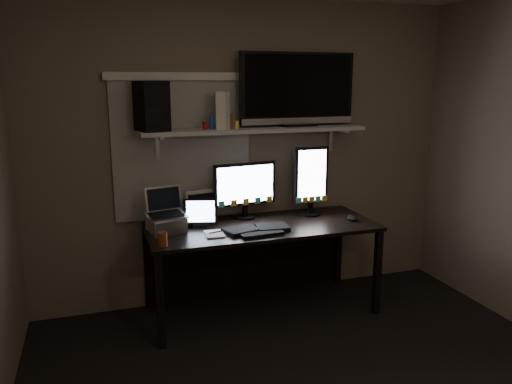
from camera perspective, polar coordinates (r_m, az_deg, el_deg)
name	(u,v)px	position (r m, az deg, el deg)	size (l,w,h in m)	color
back_wall	(248,153)	(4.19, -0.95, 4.43)	(3.60, 3.60, 0.00)	#7C6B59
window_blinds	(183,151)	(4.04, -8.38, 4.71)	(1.10, 0.02, 1.10)	beige
desk	(257,242)	(4.12, 0.13, -5.69)	(1.80, 0.75, 0.73)	black
wall_shelf	(254,130)	(4.00, -0.21, 7.14)	(1.80, 0.35, 0.03)	beige
monitor_landscape	(245,190)	(4.10, -1.27, 0.21)	(0.54, 0.06, 0.47)	black
monitor_portrait	(311,181)	(4.20, 6.32, 1.27)	(0.30, 0.06, 0.59)	black
keyboard	(257,229)	(3.80, 0.09, -4.24)	(0.50, 0.20, 0.03)	black
mouse	(352,218)	(4.14, 10.95, -2.98)	(0.07, 0.11, 0.04)	black
notepad	(214,234)	(3.72, -4.77, -4.80)	(0.14, 0.19, 0.01)	silver
tablet	(200,213)	(3.89, -6.41, -2.39)	(0.26, 0.11, 0.23)	black
file_sorter	(200,207)	(4.03, -6.43, -1.66)	(0.20, 0.09, 0.25)	black
laptop	(166,211)	(3.78, -10.26, -2.20)	(0.29, 0.24, 0.33)	#B7B6BB
cup	(162,239)	(3.51, -10.65, -5.30)	(0.07, 0.07, 0.10)	maroon
sticky_notes	(224,234)	(3.74, -3.71, -4.77)	(0.28, 0.21, 0.00)	yellow
tv	(297,90)	(4.15, 4.76, 11.59)	(0.98, 0.18, 0.59)	black
game_console	(221,110)	(3.94, -4.02, 9.33)	(0.07, 0.24, 0.29)	silver
speaker	(151,106)	(3.80, -11.86, 9.58)	(0.20, 0.24, 0.36)	black
bottles	(221,120)	(3.89, -4.03, 8.21)	(0.22, 0.05, 0.14)	#A50F0C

